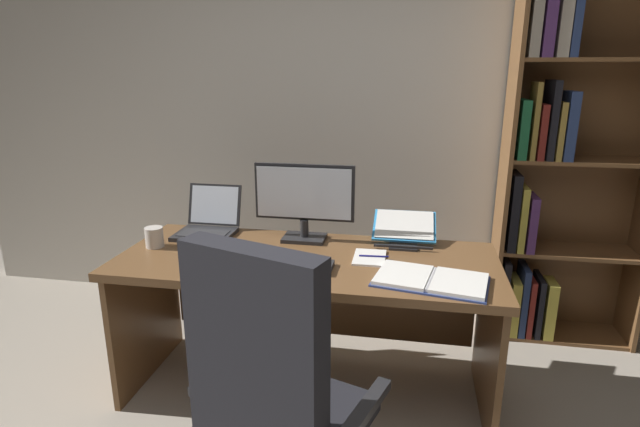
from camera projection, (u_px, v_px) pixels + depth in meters
The scene contains 13 objects.
wall_back at pixel (364, 97), 3.19m from camera, with size 5.67×0.12×2.85m, color beige.
desk at pixel (310, 287), 2.54m from camera, with size 1.81×0.75×0.73m.
bookshelf at pixel (558, 169), 2.88m from camera, with size 0.81×0.31×2.20m.
office_chair at pixel (276, 414), 1.72m from camera, with size 0.70×0.62×1.10m.
monitor at pixel (304, 202), 2.59m from camera, with size 0.52×0.16×0.40m.
laptop at pixel (208, 224), 2.74m from camera, with size 0.30×0.32×0.25m.
keyboard at pixel (286, 265), 2.28m from camera, with size 0.42×0.15×0.02m, color #232326.
computer_mouse at pixel (224, 259), 2.33m from camera, with size 0.06×0.10×0.04m, color #232326.
reading_stand_with_book at pixel (404, 229), 2.61m from camera, with size 0.32×0.29×0.13m.
open_binder at pixel (431, 280), 2.12m from camera, with size 0.51×0.36×0.02m.
notepad at pixel (370, 258), 2.39m from camera, with size 0.15×0.21×0.01m, color silver.
pen at pixel (374, 256), 2.38m from camera, with size 0.01×0.01×0.14m, color navy.
coffee_mug at pixel (154, 237), 2.53m from camera, with size 0.09×0.09×0.10m, color silver.
Camera 1 is at (0.32, -1.03, 1.60)m, focal length 28.24 mm.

